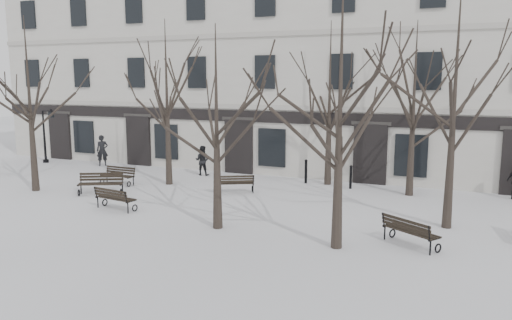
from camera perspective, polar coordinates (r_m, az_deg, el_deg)
The scene contains 19 objects.
ground at distance 18.60m, azimuth -2.51°, elevation -6.52°, with size 100.00×100.00×0.00m, color silver.
building at distance 30.11m, azimuth 8.27°, elevation 10.05°, with size 40.40×10.20×11.40m.
tree_0 at distance 24.48m, azimuth -24.58°, elevation 7.98°, with size 5.44×5.44×7.77m.
tree_1 at distance 16.59m, azimuth -4.57°, elevation 6.51°, with size 4.78×4.78×6.83m.
tree_2 at distance 14.69m, azimuth 9.67°, elevation 9.08°, with size 5.65×5.65×8.07m.
tree_3 at distance 17.82m, azimuth 21.88°, elevation 8.88°, with size 5.76×5.76×8.23m.
tree_4 at distance 24.09m, azimuth -10.20°, elevation 8.70°, with size 5.46×5.46×7.80m.
tree_5 at distance 23.92m, azimuth 8.44°, elevation 8.60°, with size 5.40×5.40×7.71m.
tree_6 at distance 22.42m, azimuth 17.66°, elevation 7.85°, with size 5.23×5.23×7.47m.
bench_0 at distance 23.06m, azimuth -17.31°, elevation -2.51°, with size 1.97×1.48×0.96m.
bench_1 at distance 20.21m, azimuth -15.87°, elevation -4.18°, with size 1.83×0.89×0.89m.
bench_2 at distance 16.00m, azimuth 17.13°, elevation -7.73°, with size 1.85×1.52×0.91m.
bench_3 at distance 24.99m, azimuth -15.47°, elevation -1.66°, with size 1.72×0.67×0.86m.
bench_4 at distance 22.28m, azimuth -2.44°, elevation -2.63°, with size 1.77×1.35×0.86m.
lamp_post at distance 32.66m, azimuth -22.79°, elevation 3.01°, with size 1.03×0.38×3.29m.
bollard_a at distance 24.47m, azimuth 5.72°, elevation -1.20°, with size 0.15×0.15×1.18m.
bollard_b at distance 23.56m, azimuth 10.77°, elevation -1.82°, with size 0.14×0.14×1.11m.
pedestrian_a at distance 30.67m, azimuth -17.08°, elevation -0.64°, with size 0.66×0.43×1.81m, color black.
pedestrian_b at distance 26.65m, azimuth -6.13°, elevation -1.73°, with size 0.77×0.60×1.58m, color black.
Camera 1 is at (7.74, -16.14, 5.06)m, focal length 35.00 mm.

